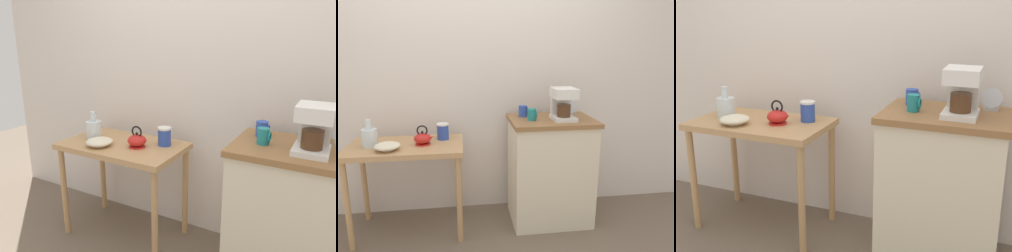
% 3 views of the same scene
% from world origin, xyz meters
% --- Properties ---
extents(back_wall, '(4.40, 0.10, 2.80)m').
position_xyz_m(back_wall, '(0.10, 0.41, 1.40)').
color(back_wall, silver).
rests_on(back_wall, ground_plane).
extents(wooden_table, '(0.89, 0.53, 0.74)m').
position_xyz_m(wooden_table, '(-0.57, 0.01, 0.64)').
color(wooden_table, tan).
rests_on(wooden_table, ground_plane).
extents(kitchen_counter, '(0.69, 0.52, 0.91)m').
position_xyz_m(kitchen_counter, '(0.61, 0.04, 0.46)').
color(kitchen_counter, beige).
rests_on(kitchen_counter, ground_plane).
extents(bowl_stoneware, '(0.19, 0.19, 0.06)m').
position_xyz_m(bowl_stoneware, '(-0.68, -0.11, 0.78)').
color(bowl_stoneware, beige).
rests_on(bowl_stoneware, wooden_table).
extents(teakettle, '(0.16, 0.13, 0.16)m').
position_xyz_m(teakettle, '(-0.43, -0.00, 0.79)').
color(teakettle, red).
rests_on(teakettle, wooden_table).
extents(glass_carafe_vase, '(0.12, 0.12, 0.21)m').
position_xyz_m(glass_carafe_vase, '(-0.83, 0.00, 0.82)').
color(glass_carafe_vase, silver).
rests_on(glass_carafe_vase, wooden_table).
extents(canister_enamel, '(0.10, 0.10, 0.13)m').
position_xyz_m(canister_enamel, '(-0.29, 0.13, 0.81)').
color(canister_enamel, '#2D4CAD').
rests_on(canister_enamel, wooden_table).
extents(coffee_maker, '(0.18, 0.22, 0.26)m').
position_xyz_m(coffee_maker, '(0.69, -0.00, 1.05)').
color(coffee_maker, white).
rests_on(coffee_maker, kitchen_counter).
extents(mug_dark_teal, '(0.07, 0.07, 0.09)m').
position_xyz_m(mug_dark_teal, '(0.44, 0.00, 0.96)').
color(mug_dark_teal, teal).
rests_on(mug_dark_teal, kitchen_counter).
extents(mug_blue, '(0.08, 0.07, 0.09)m').
position_xyz_m(mug_blue, '(0.39, 0.15, 0.96)').
color(mug_blue, '#2D4CAD').
rests_on(mug_blue, kitchen_counter).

